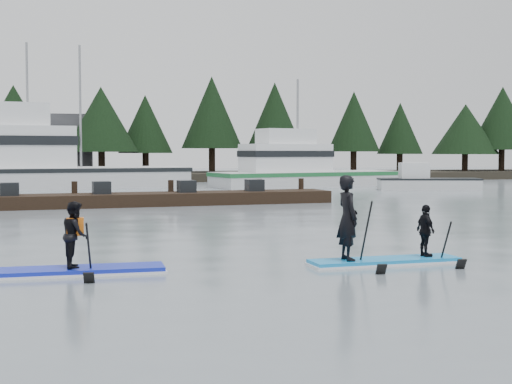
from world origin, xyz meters
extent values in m
plane|color=slate|center=(0.00, 0.00, 0.00)|extent=(160.00, 160.00, 0.00)
cube|color=#2D281E|center=(0.00, 42.00, 0.30)|extent=(70.00, 8.00, 0.60)
cube|color=silver|center=(-7.68, 31.53, 0.11)|extent=(17.63, 7.29, 2.28)
cube|color=white|center=(-9.71, 31.22, 2.49)|extent=(8.13, 4.55, 2.47)
cylinder|color=gray|center=(-8.53, 31.40, 4.97)|extent=(0.14, 0.14, 7.44)
cube|color=silver|center=(8.44, 30.44, 0.09)|extent=(12.58, 6.48, 1.73)
cube|color=white|center=(7.04, 30.06, 1.81)|extent=(5.90, 3.82, 1.73)
cylinder|color=gray|center=(7.85, 30.28, 3.85)|extent=(0.14, 0.14, 5.80)
cube|color=silver|center=(14.25, 24.94, 0.33)|extent=(5.97, 2.99, 0.67)
cube|color=black|center=(-2.22, 16.35, 0.26)|extent=(15.49, 3.80, 0.51)
sphere|color=#FF3D0C|center=(13.44, 27.57, 0.00)|extent=(0.55, 0.55, 0.55)
sphere|color=#FF3D0C|center=(-0.29, 22.18, 0.00)|extent=(0.56, 0.56, 0.56)
cube|color=#1323B7|center=(-4.61, 0.01, 0.06)|extent=(3.18, 0.86, 0.12)
imported|color=black|center=(-4.61, 0.01, 0.72)|extent=(0.47, 0.60, 1.20)
cube|color=#D66212|center=(-4.61, 0.01, 0.86)|extent=(0.31, 0.21, 0.32)
cylinder|color=black|center=(-4.36, -0.20, 0.26)|extent=(0.13, 0.87, 1.47)
cube|color=#1584CD|center=(1.31, -0.05, 0.05)|extent=(3.09, 0.95, 0.11)
imported|color=black|center=(0.51, -0.11, 0.93)|extent=(0.44, 0.63, 1.65)
cylinder|color=black|center=(0.78, -0.31, 0.49)|extent=(0.10, 0.96, 1.63)
imported|color=black|center=(2.21, 0.02, 0.63)|extent=(0.30, 0.63, 1.05)
cylinder|color=black|center=(2.47, -0.18, 0.16)|extent=(0.09, 0.84, 1.42)
camera|label=1|loc=(-4.09, -13.17, 2.22)|focal=50.00mm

